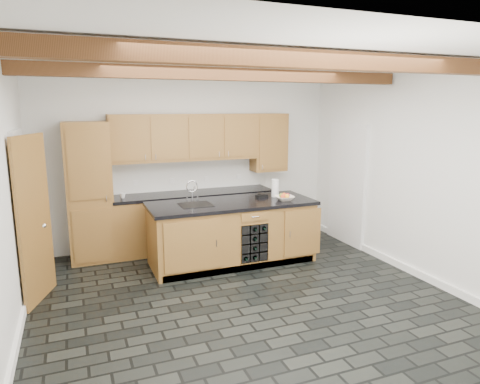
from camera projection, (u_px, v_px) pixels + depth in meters
The scene contains 10 objects.
ground at pixel (246, 300), 5.21m from camera, with size 5.00×5.00×0.00m, color black.
room_shell at pixel (224, 170), 5.37m from camera, with size 5.01×5.00×5.00m.
back_cabinetry at pixel (173, 191), 6.93m from camera, with size 3.65×0.62×2.20m.
island at pixel (233, 232), 6.40m from camera, with size 2.48×0.96×0.93m.
faucet at pixel (195, 202), 6.15m from camera, with size 0.45×0.40×0.34m.
kitchen_scale at pixel (262, 195), 6.64m from camera, with size 0.21×0.15×0.06m.
fruit_bowl at pixel (285, 198), 6.41m from camera, with size 0.28×0.28×0.07m, color silver.
fruit_cluster at pixel (285, 196), 6.40m from camera, with size 0.16×0.17×0.07m.
paper_towel at pixel (275, 188), 6.66m from camera, with size 0.11×0.11×0.27m, color white.
mug at pixel (123, 195), 6.58m from camera, with size 0.09×0.09×0.08m, color white.
Camera 1 is at (-1.85, -4.49, 2.30)m, focal length 32.00 mm.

